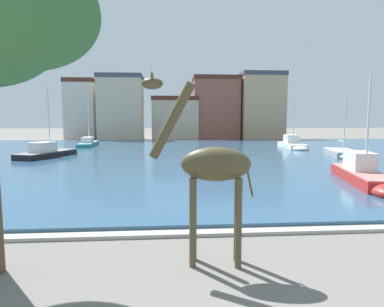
% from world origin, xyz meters
% --- Properties ---
extents(harbor_water, '(88.65, 47.03, 0.24)m').
position_xyz_m(harbor_water, '(0.00, 30.76, 0.12)').
color(harbor_water, '#2D5170').
rests_on(harbor_water, ground).
extents(quay_edge_coping, '(88.65, 0.50, 0.12)m').
position_xyz_m(quay_edge_coping, '(0.00, 6.99, 0.06)').
color(quay_edge_coping, '#ADA89E').
rests_on(quay_edge_coping, ground).
extents(giraffe_statue, '(2.80, 0.89, 4.90)m').
position_xyz_m(giraffe_statue, '(0.12, 4.94, 2.50)').
color(giraffe_statue, '#4C4228').
rests_on(giraffe_statue, ground).
extents(sailboat_grey, '(3.71, 6.69, 5.88)m').
position_xyz_m(sailboat_grey, '(15.90, 26.10, 0.42)').
color(sailboat_grey, '#939399').
rests_on(sailboat_grey, ground).
extents(sailboat_black, '(4.25, 7.49, 6.82)m').
position_xyz_m(sailboat_black, '(-12.31, 28.08, 0.55)').
color(sailboat_black, black).
rests_on(sailboat_black, ground).
extents(sailboat_white, '(2.68, 7.61, 6.22)m').
position_xyz_m(sailboat_white, '(14.66, 35.53, 0.60)').
color(sailboat_white, white).
rests_on(sailboat_white, ground).
extents(sailboat_teal, '(2.50, 9.09, 7.01)m').
position_xyz_m(sailboat_teal, '(-12.03, 41.86, 0.49)').
color(sailboat_teal, teal).
rests_on(sailboat_teal, ground).
extents(sailboat_red, '(3.35, 7.69, 6.09)m').
position_xyz_m(sailboat_red, '(9.80, 13.42, 0.62)').
color(sailboat_red, red).
rests_on(sailboat_red, ground).
extents(townhouse_narrow_midrow, '(5.73, 6.41, 11.55)m').
position_xyz_m(townhouse_narrow_midrow, '(-17.65, 60.16, 5.79)').
color(townhouse_narrow_midrow, beige).
rests_on(townhouse_narrow_midrow, ground).
extents(townhouse_tall_gabled, '(8.11, 6.74, 12.04)m').
position_xyz_m(townhouse_tall_gabled, '(-9.75, 57.31, 6.03)').
color(townhouse_tall_gabled, '#C6B293').
rests_on(townhouse_tall_gabled, ground).
extents(townhouse_end_terrace, '(8.94, 6.10, 8.26)m').
position_xyz_m(townhouse_end_terrace, '(0.30, 59.21, 4.15)').
color(townhouse_end_terrace, '#C6B293').
rests_on(townhouse_end_terrace, ground).
extents(townhouse_wide_warehouse, '(9.03, 6.43, 12.27)m').
position_xyz_m(townhouse_wide_warehouse, '(8.38, 59.73, 6.15)').
color(townhouse_wide_warehouse, '#8E5142').
rests_on(townhouse_wide_warehouse, ground).
extents(townhouse_corner_house, '(8.38, 5.70, 12.97)m').
position_xyz_m(townhouse_corner_house, '(17.30, 58.31, 6.50)').
color(townhouse_corner_house, tan).
rests_on(townhouse_corner_house, ground).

